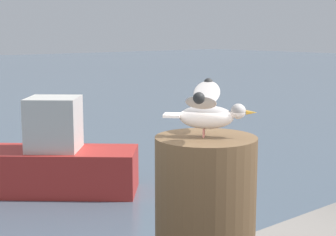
{
  "coord_description": "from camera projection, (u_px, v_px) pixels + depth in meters",
  "views": [
    {
      "loc": [
        -2.06,
        -2.0,
        2.83
      ],
      "look_at": [
        -0.52,
        -0.17,
        2.44
      ],
      "focal_mm": 57.02,
      "sensor_mm": 36.0,
      "label": 1
    }
  ],
  "objects": [
    {
      "name": "mooring_post",
      "position": [
        205.0,
        222.0,
        2.31
      ],
      "size": [
        0.44,
        0.44,
        0.75
      ],
      "primitive_type": "cylinder",
      "color": "#4C3823",
      "rests_on": "harbor_quay"
    },
    {
      "name": "seagull",
      "position": [
        207.0,
        109.0,
        2.23
      ],
      "size": [
        0.53,
        0.5,
        0.22
      ],
      "color": "#C66D60",
      "rests_on": "mooring_post"
    },
    {
      "name": "boat_red",
      "position": [
        9.0,
        163.0,
        9.47
      ],
      "size": [
        4.09,
        3.84,
        1.76
      ],
      "color": "#B72D28",
      "rests_on": "ground_plane"
    }
  ]
}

